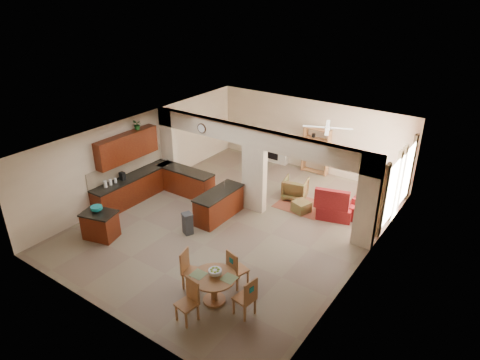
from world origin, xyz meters
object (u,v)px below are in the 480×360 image
Objects in this scene: kitchen_island at (100,225)px; dining_table at (214,285)px; armchair at (295,188)px; sofa at (375,201)px.

kitchen_island reaches higher than dining_table.
dining_table is at bearing 86.64° from armchair.
dining_table is 1.31× the size of armchair.
sofa is (6.04, 6.19, -0.08)m from kitchen_island.
dining_table is (4.43, -0.28, 0.07)m from kitchen_island.
sofa is 2.65m from armchair.
kitchen_island is 4.44m from dining_table.
kitchen_island is 6.49m from armchair.
sofa is at bearing 30.30° from kitchen_island.
dining_table is 6.67m from sofa.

